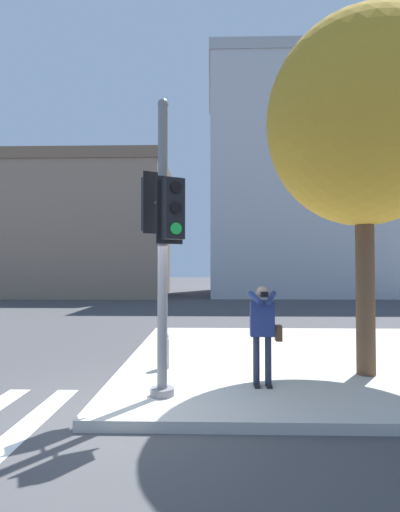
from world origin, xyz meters
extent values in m
plane|color=#424244|center=(0.00, 0.00, 0.00)|extent=(160.00, 160.00, 0.00)
cube|color=#BCB7AD|center=(3.50, 3.50, 0.08)|extent=(8.00, 8.00, 0.16)
cube|color=silver|center=(-1.20, -0.06, 0.00)|extent=(0.36, 2.71, 0.01)
cylinder|color=slate|center=(0.55, 0.54, 0.22)|extent=(0.38, 0.38, 0.12)
cylinder|color=slate|center=(0.55, 0.54, 2.50)|extent=(0.16, 0.16, 4.45)
sphere|color=slate|center=(0.55, 0.54, 4.76)|extent=(0.18, 0.18, 0.18)
cylinder|color=slate|center=(0.45, 0.71, 3.23)|extent=(0.16, 0.23, 0.05)
cube|color=black|center=(0.32, 0.92, 3.23)|extent=(0.38, 0.36, 0.90)
cube|color=black|center=(0.39, 0.80, 3.23)|extent=(0.37, 0.24, 1.02)
cylinder|color=black|center=(0.25, 1.03, 3.53)|extent=(0.16, 0.11, 0.17)
cylinder|color=black|center=(0.25, 1.03, 3.23)|extent=(0.16, 0.11, 0.17)
cylinder|color=green|center=(0.25, 1.03, 2.93)|extent=(0.16, 0.11, 0.17)
cylinder|color=slate|center=(0.64, 0.37, 3.03)|extent=(0.15, 0.23, 0.05)
cube|color=black|center=(0.74, 0.15, 3.03)|extent=(0.38, 0.35, 0.90)
cube|color=black|center=(0.68, 0.27, 3.03)|extent=(0.39, 0.21, 1.02)
cylinder|color=black|center=(0.80, 0.03, 3.33)|extent=(0.17, 0.10, 0.17)
cylinder|color=black|center=(0.80, 0.03, 3.03)|extent=(0.17, 0.10, 0.17)
cylinder|color=green|center=(0.80, 0.03, 2.73)|extent=(0.17, 0.10, 0.17)
cube|color=black|center=(2.08, 1.05, 0.18)|extent=(0.09, 0.24, 0.05)
cube|color=black|center=(2.28, 1.05, 0.18)|extent=(0.09, 0.24, 0.05)
cylinder|color=#282D42|center=(2.08, 1.11, 0.58)|extent=(0.11, 0.11, 0.84)
cylinder|color=#282D42|center=(2.28, 1.11, 0.58)|extent=(0.11, 0.11, 0.84)
cube|color=navy|center=(2.18, 1.11, 1.29)|extent=(0.40, 0.22, 0.59)
sphere|color=tan|center=(2.18, 1.11, 1.74)|extent=(0.19, 0.19, 0.19)
cube|color=black|center=(2.18, 0.80, 1.72)|extent=(0.12, 0.10, 0.09)
cylinder|color=black|center=(2.18, 0.73, 1.72)|extent=(0.06, 0.08, 0.06)
cylinder|color=navy|center=(2.04, 0.97, 1.65)|extent=(0.23, 0.35, 0.22)
cylinder|color=navy|center=(2.31, 0.97, 1.65)|extent=(0.23, 0.35, 0.22)
cube|color=brown|center=(2.46, 1.13, 1.04)|extent=(0.10, 0.20, 0.26)
cylinder|color=brown|center=(4.22, 1.87, 1.92)|extent=(0.34, 0.34, 3.53)
ellipsoid|color=#BC8E28|center=(4.22, 1.87, 4.96)|extent=(3.65, 3.65, 4.02)
cylinder|color=#99999E|center=(0.39, 2.22, 0.45)|extent=(0.19, 0.19, 0.58)
sphere|color=#99999E|center=(0.39, 2.22, 0.80)|extent=(0.17, 0.17, 0.17)
cylinder|color=#99999E|center=(0.39, 2.09, 0.51)|extent=(0.09, 0.06, 0.09)
cube|color=gray|center=(-10.07, 24.97, 4.75)|extent=(15.66, 8.73, 9.51)
cube|color=#7A604C|center=(-10.07, 24.97, 9.91)|extent=(15.86, 8.93, 0.80)
cube|color=#BCBCC1|center=(8.70, 26.92, 8.55)|extent=(14.77, 11.45, 17.11)
cube|color=#A3A3A8|center=(8.70, 26.92, 17.51)|extent=(14.97, 11.65, 0.80)
camera|label=1|loc=(1.30, -5.72, 2.16)|focal=28.00mm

